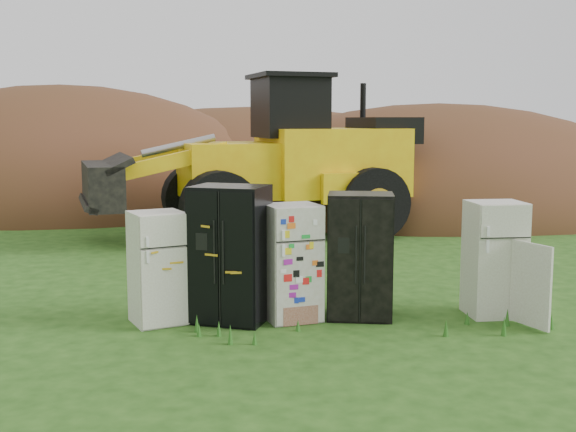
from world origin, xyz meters
name	(u,v)px	position (x,y,z in m)	size (l,w,h in m)	color
ground	(334,318)	(0.00, 0.00, 0.00)	(120.00, 120.00, 0.00)	#1E4412
fridge_leftmost	(158,268)	(-2.51, -0.01, 0.79)	(0.70, 0.67, 1.58)	silver
fridge_black_side	(230,254)	(-1.49, 0.00, 0.97)	(1.01, 0.80, 1.94)	black
fridge_sticker	(292,262)	(-0.61, -0.01, 0.83)	(0.74, 0.69, 1.67)	silver
fridge_dark_mid	(360,256)	(0.38, 0.03, 0.91)	(0.93, 0.75, 1.81)	black
fridge_open_door	(494,259)	(2.36, -0.04, 0.84)	(0.76, 0.70, 1.68)	silver
wheel_loader	(251,156)	(-0.88, 7.53, 1.98)	(8.20, 3.32, 3.97)	yellow
dirt_mound_right	(436,209)	(5.22, 12.28, 0.00)	(14.92, 10.94, 6.73)	#4E3119
dirt_mound_left	(65,205)	(-6.86, 14.46, 0.00)	(14.72, 11.04, 8.00)	#4E3119
dirt_mound_back	(252,195)	(-0.46, 17.30, 0.00)	(19.02, 12.68, 6.67)	#4E3119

